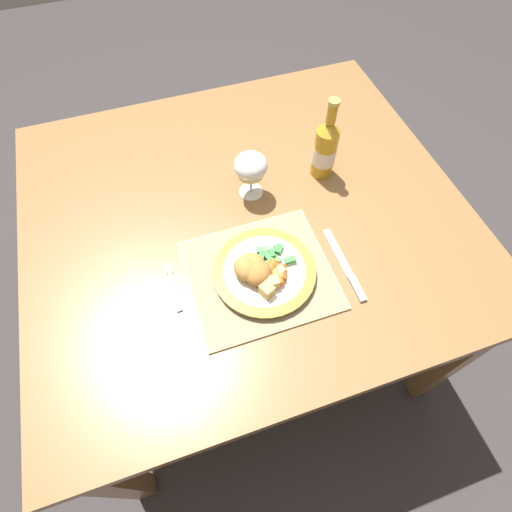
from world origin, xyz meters
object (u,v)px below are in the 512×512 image
object	(u,v)px
dining_table	(246,229)
table_knife	(347,270)
wine_glass	(251,167)
bottle	(325,148)
dinner_plate	(264,272)
fork	(175,291)

from	to	relation	value
dining_table	table_knife	size ratio (longest dim) A/B	5.40
dining_table	wine_glass	distance (m)	0.19
dining_table	bottle	distance (m)	0.31
dinner_plate	bottle	xyz separation A→B (m)	(0.26, 0.27, 0.07)
dinner_plate	table_knife	bearing A→B (deg)	-14.95
wine_glass	bottle	world-z (taller)	bottle
fork	wine_glass	size ratio (longest dim) A/B	0.96
table_knife	fork	bearing A→B (deg)	169.32
dining_table	bottle	world-z (taller)	bottle
fork	wine_glass	distance (m)	0.36
table_knife	dinner_plate	bearing A→B (deg)	165.05
table_knife	wine_glass	distance (m)	0.35
table_knife	bottle	bearing A→B (deg)	77.67
dinner_plate	fork	xyz separation A→B (m)	(-0.21, 0.02, -0.01)
dining_table	wine_glass	size ratio (longest dim) A/B	8.66
dining_table	dinner_plate	distance (m)	0.23
dinner_plate	wine_glass	distance (m)	0.27
wine_glass	fork	bearing A→B (deg)	-138.56
dining_table	dinner_plate	size ratio (longest dim) A/B	4.75
dining_table	bottle	xyz separation A→B (m)	(0.24, 0.06, 0.17)
table_knife	bottle	world-z (taller)	bottle
dinner_plate	table_knife	size ratio (longest dim) A/B	1.14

